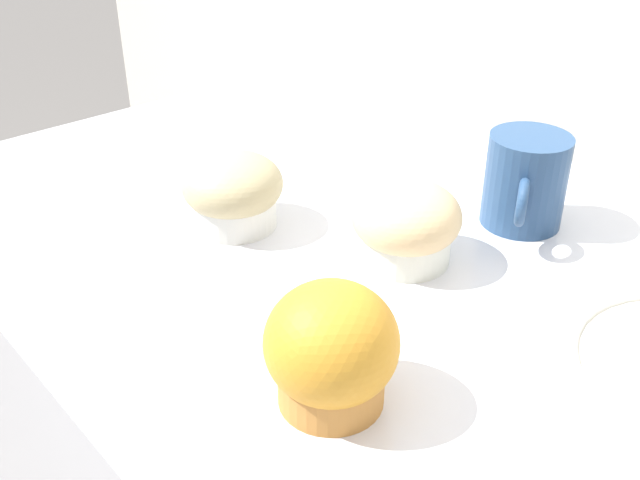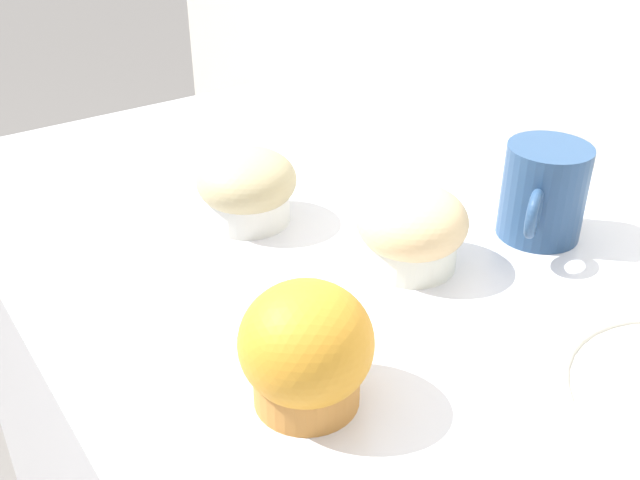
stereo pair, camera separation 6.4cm
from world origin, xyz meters
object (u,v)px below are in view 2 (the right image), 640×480
(muffin_front_center, at_px, (247,187))
(coffee_cup, at_px, (544,190))
(muffin_back_left, at_px, (412,229))
(muffin_back_right, at_px, (306,351))

(muffin_front_center, distance_m, coffee_cup, 0.29)
(muffin_back_left, bearing_deg, muffin_back_right, -61.34)
(muffin_back_right, bearing_deg, muffin_front_center, 159.05)
(muffin_front_center, xyz_separation_m, coffee_cup, (0.19, 0.22, 0.01))
(muffin_front_center, distance_m, muffin_back_left, 0.18)
(muffin_front_center, bearing_deg, muffin_back_right, -20.95)
(muffin_back_right, relative_size, coffee_cup, 0.85)
(muffin_front_center, relative_size, muffin_back_right, 1.06)
(muffin_front_center, bearing_deg, coffee_cup, 49.67)
(muffin_front_center, relative_size, muffin_back_left, 0.99)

